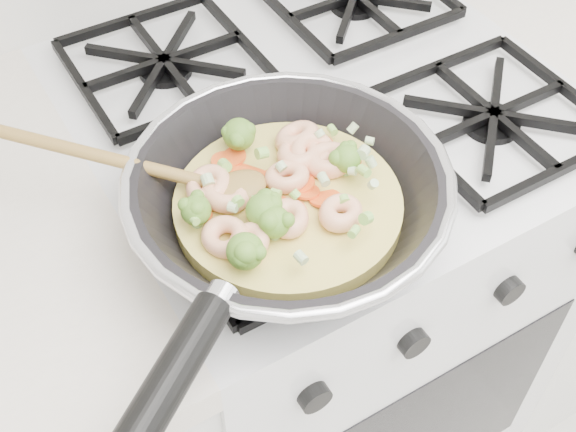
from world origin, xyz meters
TOP-DOWN VIEW (x-y plane):
  - stove at (0.00, 1.70)m, footprint 0.60×0.60m
  - skillet at (-0.16, 1.53)m, footprint 0.47×0.44m

SIDE VIEW (x-z plane):
  - stove at x=0.00m, z-range 0.00..0.92m
  - skillet at x=-0.16m, z-range 0.91..1.01m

